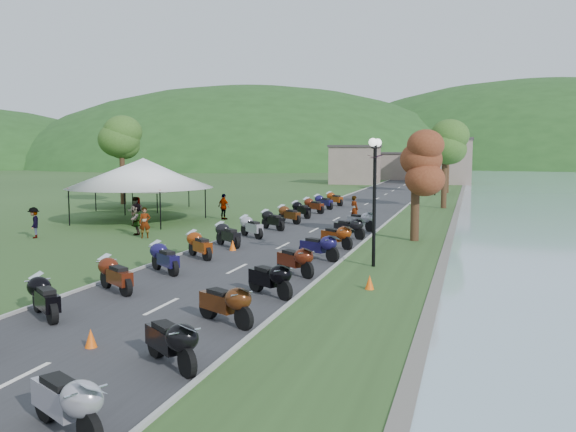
% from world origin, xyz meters
% --- Properties ---
extents(road, '(7.00, 120.00, 0.02)m').
position_xyz_m(road, '(0.00, 40.00, 0.01)').
color(road, '#303033').
rests_on(road, ground).
extents(hills_backdrop, '(360.00, 120.00, 76.00)m').
position_xyz_m(hills_backdrop, '(0.00, 200.00, 0.00)').
color(hills_backdrop, '#285621').
rests_on(hills_backdrop, ground).
extents(far_building, '(18.00, 16.00, 5.00)m').
position_xyz_m(far_building, '(-2.00, 85.00, 2.50)').
color(far_building, gray).
rests_on(far_building, ground).
extents(moto_row_left, '(2.60, 51.21, 1.10)m').
position_xyz_m(moto_row_left, '(-2.39, 19.37, 0.55)').
color(moto_row_left, '#331411').
rests_on(moto_row_left, ground).
extents(moto_row_right, '(2.60, 32.24, 1.10)m').
position_xyz_m(moto_row_right, '(2.57, 13.88, 0.55)').
color(moto_row_right, '#331411').
rests_on(moto_row_right, ground).
extents(vendor_tent_main, '(6.24, 6.24, 4.00)m').
position_xyz_m(vendor_tent_main, '(-11.81, 28.97, 2.00)').
color(vendor_tent_main, white).
rests_on(vendor_tent_main, ground).
extents(vendor_tent_side, '(5.22, 5.22, 4.00)m').
position_xyz_m(vendor_tent_side, '(-16.06, 36.68, 2.00)').
color(vendor_tent_side, white).
rests_on(vendor_tent_side, ground).
extents(tree_lakeside, '(2.22, 2.22, 6.16)m').
position_xyz_m(tree_lakeside, '(5.91, 25.54, 3.08)').
color(tree_lakeside, '#406E25').
rests_on(tree_lakeside, ground).
extents(pedestrian_a, '(0.72, 0.65, 1.63)m').
position_xyz_m(pedestrian_a, '(-7.74, 22.44, 0.00)').
color(pedestrian_a, slate).
rests_on(pedestrian_a, ground).
extents(pedestrian_b, '(0.98, 0.77, 1.78)m').
position_xyz_m(pedestrian_b, '(-10.98, 26.87, 0.00)').
color(pedestrian_b, slate).
rests_on(pedestrian_b, ground).
extents(pedestrian_c, '(0.94, 1.12, 1.63)m').
position_xyz_m(pedestrian_c, '(-13.33, 20.78, 0.00)').
color(pedestrian_c, slate).
rests_on(pedestrian_c, ground).
extents(traffic_cone_near, '(0.30, 0.30, 0.46)m').
position_xyz_m(traffic_cone_near, '(0.25, 6.17, 0.23)').
color(traffic_cone_near, '#F2590C').
rests_on(traffic_cone_near, ground).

